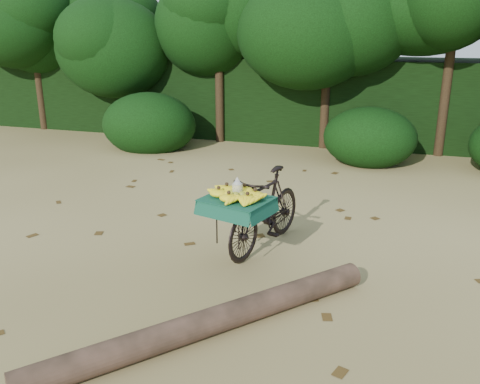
% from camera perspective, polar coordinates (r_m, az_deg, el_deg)
% --- Properties ---
extents(ground, '(80.00, 80.00, 0.00)m').
position_cam_1_polar(ground, '(6.07, -2.94, -5.82)').
color(ground, tan).
rests_on(ground, ground).
extents(vendor_bicycle, '(0.97, 1.73, 0.93)m').
position_cam_1_polar(vendor_bicycle, '(5.78, 2.75, -1.97)').
color(vendor_bicycle, black).
rests_on(vendor_bicycle, ground).
extents(fallen_log, '(2.25, 2.56, 0.23)m').
position_cam_1_polar(fallen_log, '(4.38, -3.11, -14.26)').
color(fallen_log, brown).
rests_on(fallen_log, ground).
extents(hedge_backdrop, '(26.00, 1.80, 1.80)m').
position_cam_1_polar(hedge_backdrop, '(11.76, 7.70, 10.35)').
color(hedge_backdrop, black).
rests_on(hedge_backdrop, ground).
extents(tree_row, '(14.50, 2.00, 4.00)m').
position_cam_1_polar(tree_row, '(11.02, 3.75, 15.70)').
color(tree_row, black).
rests_on(tree_row, ground).
extents(bush_clumps, '(8.80, 1.70, 0.90)m').
position_cam_1_polar(bush_clumps, '(9.82, 8.47, 6.12)').
color(bush_clumps, black).
rests_on(bush_clumps, ground).
extents(leaf_litter, '(7.00, 7.30, 0.01)m').
position_cam_1_polar(leaf_litter, '(6.63, -1.02, -3.60)').
color(leaf_litter, '#473112').
rests_on(leaf_litter, ground).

